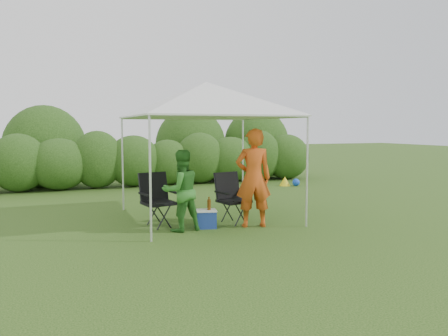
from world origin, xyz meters
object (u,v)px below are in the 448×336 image
object	(u,v)px
woman	(181,191)
cooler	(205,219)
man	(253,178)
chair_left	(157,196)
canopy	(206,100)
chair_right	(231,194)

from	to	relation	value
woman	cooler	xyz separation A→B (m)	(0.48, 0.05, -0.57)
cooler	man	bearing A→B (deg)	-2.48
chair_left	man	bearing A→B (deg)	-34.71
canopy	chair_left	size ratio (longest dim) A/B	3.02
man	woman	xyz separation A→B (m)	(-1.38, 0.17, -0.19)
woman	cooler	world-z (taller)	woman
canopy	cooler	xyz separation A→B (m)	(-0.33, -0.88, -2.29)
canopy	man	size ratio (longest dim) A/B	1.65
woman	cooler	bearing A→B (deg)	177.49
canopy	cooler	distance (m)	2.47
chair_right	woman	world-z (taller)	woman
man	chair_right	bearing A→B (deg)	-48.87
chair_right	cooler	bearing A→B (deg)	-169.84
chair_left	woman	xyz separation A→B (m)	(0.32, -0.59, 0.17)
chair_right	man	distance (m)	0.67
chair_right	woman	size ratio (longest dim) A/B	0.67
chair_left	woman	size ratio (longest dim) A/B	0.69
canopy	man	xyz separation A→B (m)	(0.56, -1.11, -1.52)
chair_right	canopy	bearing A→B (deg)	104.21
canopy	man	distance (m)	1.96
chair_left	man	distance (m)	1.90
woman	chair_left	bearing A→B (deg)	-69.91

